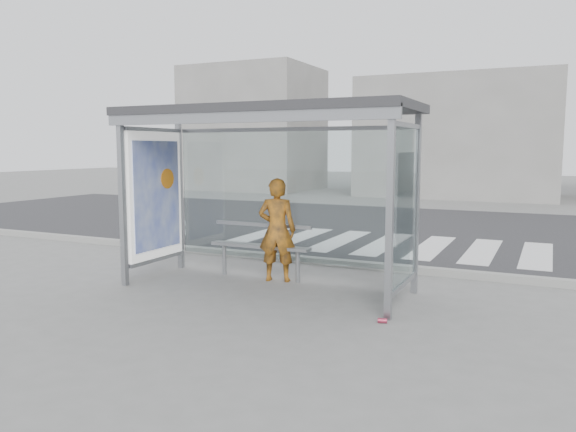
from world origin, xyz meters
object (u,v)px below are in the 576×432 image
object	(u,v)px
person	(277,230)
bench	(260,246)
bus_shelter	(244,152)
soda_can	(382,321)

from	to	relation	value
person	bench	xyz separation A→B (m)	(-0.32, 0.06, -0.28)
bench	person	bearing A→B (deg)	-9.94
bus_shelter	soda_can	world-z (taller)	bus_shelter
bus_shelter	bench	xyz separation A→B (m)	(-0.03, 0.52, -1.47)
person	bench	size ratio (longest dim) A/B	0.95
person	soda_can	bearing A→B (deg)	131.67
person	soda_can	distance (m)	2.59
bus_shelter	person	xyz separation A→B (m)	(0.29, 0.47, -1.19)
bus_shelter	soda_can	xyz separation A→B (m)	(2.35, -0.91, -1.95)
bench	soda_can	distance (m)	2.82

